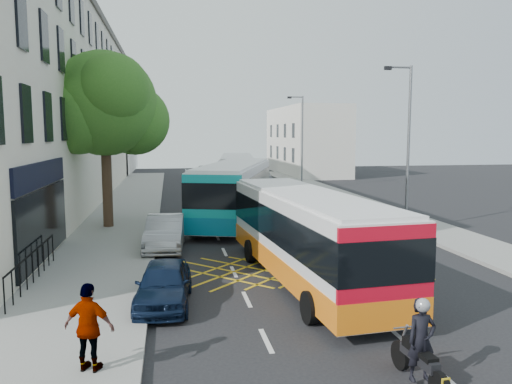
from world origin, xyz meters
name	(u,v)px	position (x,y,z in m)	size (l,w,h in m)	color
ground	(393,332)	(0.00, 0.00, 0.00)	(120.00, 120.00, 0.00)	black
pavement_left	(109,228)	(-8.50, 15.00, 0.07)	(5.00, 70.00, 0.15)	gray
pavement_right	(401,219)	(7.50, 15.00, 0.07)	(3.00, 70.00, 0.15)	gray
terrace_main	(36,105)	(-14.00, 24.49, 6.76)	(8.30, 45.00, 13.50)	beige
terrace_far	(100,132)	(-14.00, 55.00, 5.00)	(8.00, 20.00, 10.00)	silver
building_right	(305,141)	(11.00, 48.00, 4.00)	(6.00, 18.00, 8.00)	silver
street_tree	(104,105)	(-8.51, 14.97, 6.29)	(6.30, 5.70, 8.80)	#382619
lamp_near	(407,139)	(6.20, 12.00, 4.62)	(1.45, 0.15, 8.00)	slate
lamp_far	(301,136)	(6.20, 32.00, 4.62)	(1.45, 0.15, 8.00)	slate
railings	(33,265)	(-9.70, 5.30, 0.72)	(0.08, 5.60, 1.14)	black
bus_near	(307,235)	(-0.98, 4.45, 1.56)	(3.30, 10.72, 2.97)	silver
bus_mid	(234,191)	(-1.88, 15.95, 1.71)	(5.99, 11.85, 3.26)	silver
bus_far	(237,174)	(-0.05, 28.37, 1.64)	(4.07, 11.35, 3.12)	silver
motorbike	(421,345)	(-0.69, -2.58, 0.83)	(0.62, 1.99, 1.76)	black
parked_car_blue	(164,284)	(-5.59, 2.93, 0.63)	(1.48, 3.69, 1.26)	black
parked_car_silver	(165,233)	(-5.60, 9.97, 0.71)	(1.51, 4.33, 1.43)	#999CA0
red_hatchback	(326,207)	(3.42, 16.10, 0.68)	(1.90, 4.66, 1.35)	red
distant_car_grey	(205,173)	(-1.66, 41.86, 0.74)	(2.45, 5.32, 1.48)	#404348
distant_car_silver	(264,177)	(3.61, 36.18, 0.64)	(1.50, 3.73, 1.27)	#9B9EA2
distant_car_dark	(258,172)	(4.45, 44.10, 0.59)	(1.26, 3.61, 1.19)	black
pedestrian_far	(89,327)	(-7.00, -1.14, 1.05)	(1.05, 0.44, 1.79)	gray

